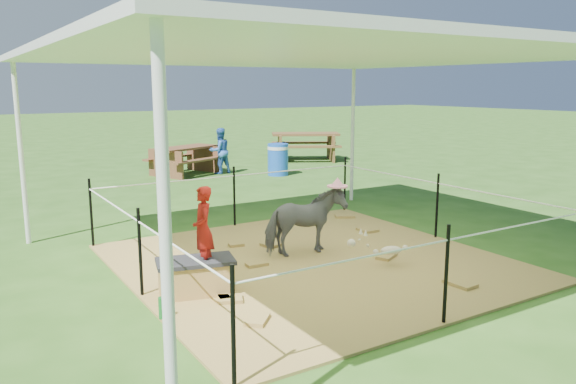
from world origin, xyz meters
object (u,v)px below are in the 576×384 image
picnic_table_far (305,147)px  pony (305,222)px  straw_bale (196,278)px  trash_barrel (278,160)px  foal (391,248)px  distant_person (220,151)px  picnic_table_near (185,161)px  green_bottle (162,308)px  woman (203,220)px

picnic_table_far → pony: bearing=-95.2°
straw_bale → trash_barrel: size_ratio=0.96×
foal → distant_person: 8.37m
picnic_table_near → distant_person: distant_person is taller
picnic_table_near → picnic_table_far: picnic_table_far is taller
straw_bale → picnic_table_far: picnic_table_far is taller
green_bottle → picnic_table_near: size_ratio=0.12×
woman → foal: 2.48m
foal → trash_barrel: trash_barrel is taller
green_bottle → picnic_table_near: bearing=66.9°
green_bottle → pony: size_ratio=0.20×
woman → picnic_table_near: bearing=173.9°
pony → foal: pony is taller
foal → picnic_table_near: size_ratio=0.47×
straw_bale → picnic_table_far: size_ratio=0.38×
green_bottle → trash_barrel: size_ratio=0.27×
woman → green_bottle: 1.06m
straw_bale → pony: 1.92m
green_bottle → woman: bearing=34.7°
straw_bale → foal: size_ratio=0.95×
straw_bale → woman: (0.10, 0.00, 0.64)m
picnic_table_near → green_bottle: bearing=-135.8°
straw_bale → green_bottle: 0.71m
straw_bale → distant_person: 8.78m
picnic_table_far → distant_person: distant_person is taller
green_bottle → distant_person: distant_person is taller
straw_bale → distant_person: (3.96, 7.83, 0.40)m
straw_bale → green_bottle: size_ratio=3.60×
green_bottle → pony: 2.60m
picnic_table_far → straw_bale: bearing=-101.1°
green_bottle → picnic_table_far: bearing=49.8°
green_bottle → picnic_table_far: (7.89, 9.34, 0.29)m
pony → trash_barrel: 7.06m
distant_person → straw_bale: bearing=57.2°
distant_person → trash_barrel: bearing=132.7°
woman → trash_barrel: 8.47m
green_bottle → foal: 3.03m
straw_bale → pony: size_ratio=0.73×
green_bottle → pony: (2.36, 1.03, 0.35)m
foal → trash_barrel: size_ratio=1.01×
foal → trash_barrel: bearing=92.3°
green_bottle → picnic_table_far: size_ratio=0.11×
green_bottle → trash_barrel: 9.21m
trash_barrel → distant_person: bearing=138.7°
picnic_table_near → trash_barrel: bearing=-57.4°
woman → picnic_table_near: 8.74m
trash_barrel → pony: bearing=-117.9°
foal → trash_barrel: 7.68m
picnic_table_near → distant_person: size_ratio=1.45×
woman → picnic_table_far: woman is taller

